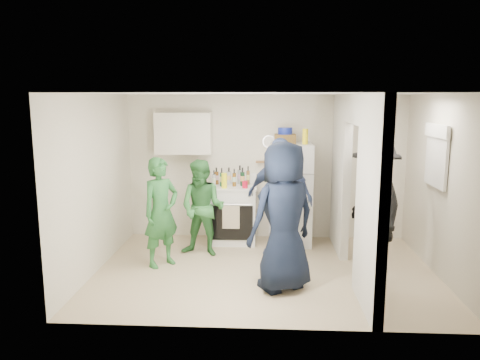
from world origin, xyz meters
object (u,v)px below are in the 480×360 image
object	(u,v)px
stove	(233,214)
blue_bowl	(285,131)
wicker_basket	(285,139)
person_green_left	(161,212)
person_denim	(279,197)
person_navy	(283,217)
fridge	(290,194)
yellow_cup_stack_top	(305,137)
person_green_center	(203,208)
person_nook	(374,205)

from	to	relation	value
stove	blue_bowl	xyz separation A→B (m)	(0.87, 0.02, 1.42)
wicker_basket	person_green_left	world-z (taller)	wicker_basket
person_green_left	stove	bearing A→B (deg)	4.60
blue_bowl	person_denim	size ratio (longest dim) A/B	0.13
blue_bowl	person_navy	size ratio (longest dim) A/B	0.12
fridge	person_denim	xyz separation A→B (m)	(-0.20, -0.64, 0.08)
fridge	person_navy	bearing A→B (deg)	-95.47
yellow_cup_stack_top	person_green_left	distance (m)	2.61
person_green_center	person_denim	bearing A→B (deg)	15.18
person_green_center	person_navy	xyz separation A→B (m)	(1.20, -1.27, 0.21)
person_navy	person_nook	xyz separation A→B (m)	(1.31, 0.78, -0.01)
person_navy	wicker_basket	bearing A→B (deg)	-125.95
yellow_cup_stack_top	person_nook	bearing A→B (deg)	-49.74
person_green_left	person_navy	bearing A→B (deg)	-70.81
wicker_basket	person_green_left	size ratio (longest dim) A/B	0.22
blue_bowl	person_denim	bearing A→B (deg)	-98.53
person_green_center	person_nook	world-z (taller)	person_nook
stove	wicker_basket	distance (m)	1.55
wicker_basket	person_navy	size ratio (longest dim) A/B	0.18
fridge	person_green_left	distance (m)	2.26
stove	wicker_basket	xyz separation A→B (m)	(0.87, 0.02, 1.29)
person_navy	person_nook	size ratio (longest dim) A/B	1.01
person_green_left	person_green_center	distance (m)	0.74
blue_bowl	person_nook	size ratio (longest dim) A/B	0.13
fridge	person_nook	xyz separation A→B (m)	(1.12, -1.16, 0.10)
yellow_cup_stack_top	wicker_basket	bearing A→B (deg)	154.89
person_denim	person_navy	size ratio (longest dim) A/B	0.96
person_denim	person_nook	distance (m)	1.43
person_green_center	blue_bowl	bearing A→B (deg)	42.56
fridge	blue_bowl	world-z (taller)	blue_bowl
wicker_basket	person_green_center	xyz separation A→B (m)	(-1.29, -0.73, -1.02)
stove	fridge	xyz separation A→B (m)	(0.97, -0.03, 0.36)
person_navy	person_nook	distance (m)	1.53
person_green_left	person_nook	xyz separation A→B (m)	(3.05, 0.01, 0.14)
fridge	wicker_basket	size ratio (longest dim) A/B	4.86
person_green_left	person_denim	size ratio (longest dim) A/B	0.87
fridge	person_green_center	world-z (taller)	fridge
person_green_center	person_denim	distance (m)	1.20
stove	yellow_cup_stack_top	size ratio (longest dim) A/B	3.91
fridge	person_nook	bearing A→B (deg)	-46.07
person_green_center	yellow_cup_stack_top	bearing A→B (deg)	32.87
person_green_left	fridge	bearing A→B (deg)	-15.58
person_navy	fridge	bearing A→B (deg)	-128.94
blue_bowl	yellow_cup_stack_top	distance (m)	0.36
stove	person_green_left	world-z (taller)	person_green_left
fridge	person_green_center	bearing A→B (deg)	-154.01
fridge	person_green_left	world-z (taller)	fridge
blue_bowl	person_navy	world-z (taller)	blue_bowl
wicker_basket	yellow_cup_stack_top	distance (m)	0.36
fridge	person_nook	distance (m)	1.62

